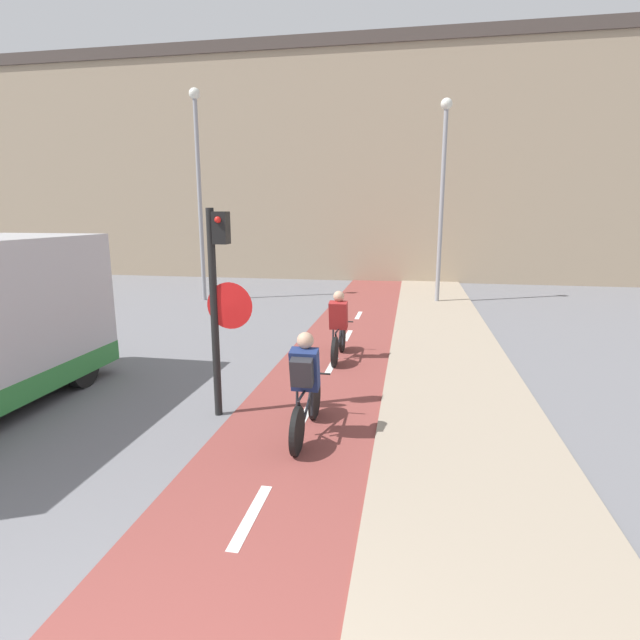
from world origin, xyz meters
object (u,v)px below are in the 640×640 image
Objects in this scene: cyclist_near at (305,387)px; street_lamp_far at (199,175)px; street_lamp_sidewalk at (443,180)px; cyclist_far at (339,328)px; traffic_light_pole at (219,290)px.

street_lamp_far is at bearing 119.81° from cyclist_near.
street_lamp_sidewalk reaches higher than cyclist_far.
cyclist_far is (-2.29, -7.21, -3.31)m from street_lamp_sidewalk.
street_lamp_far is 3.93× the size of cyclist_near.
cyclist_far is at bearing -48.22° from street_lamp_far.
cyclist_near is (1.35, -0.51, -1.17)m from traffic_light_pole.
street_lamp_far is at bearing 114.74° from traffic_light_pole.
traffic_light_pole reaches higher than cyclist_near.
cyclist_far is at bearing 68.33° from traffic_light_pole.
cyclist_far is (5.59, -6.26, -3.52)m from street_lamp_far.
traffic_light_pole is 11.15m from street_lamp_sidewalk.
street_lamp_sidewalk reaches higher than traffic_light_pole.
traffic_light_pole is at bearing -65.26° from street_lamp_far.
street_lamp_sidewalk reaches higher than cyclist_near.
traffic_light_pole is at bearing -111.67° from cyclist_far.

